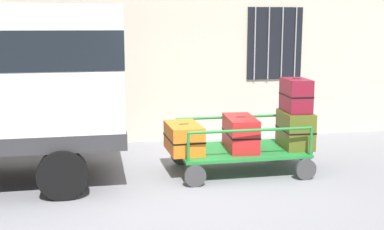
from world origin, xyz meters
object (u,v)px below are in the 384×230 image
Objects in this scene: suitcase_left_bottom at (184,138)px; suitcase_center_middle at (296,95)px; suitcase_center_bottom at (295,129)px; backpack at (306,151)px; luggage_cart at (240,153)px; suitcase_midleft_bottom at (240,133)px.

suitcase_left_bottom is 1.31× the size of suitcase_center_middle.
suitcase_center_bottom reaches higher than backpack.
suitcase_midleft_bottom is (-0.00, 0.01, 0.33)m from luggage_cart.
luggage_cart is 2.37× the size of suitcase_left_bottom.
suitcase_center_bottom reaches higher than suitcase_midleft_bottom.
luggage_cart is 2.64× the size of suitcase_center_bottom.
luggage_cart is 4.78× the size of backpack.
luggage_cart is 1.32m from suitcase_center_middle.
suitcase_center_bottom is 0.57m from suitcase_center_middle.
luggage_cart is 0.33m from suitcase_midleft_bottom.
suitcase_midleft_bottom is (0.94, -0.02, 0.04)m from suitcase_left_bottom.
suitcase_left_bottom is 1.88m from suitcase_center_bottom.
suitcase_midleft_bottom reaches higher than backpack.
suitcase_center_bottom is at bearing -2.02° from suitcase_midleft_bottom.
suitcase_midleft_bottom is 1.41× the size of suitcase_center_middle.
suitcase_midleft_bottom is 1.38m from backpack.
suitcase_center_bottom reaches higher than suitcase_left_bottom.
suitcase_left_bottom is 0.94m from suitcase_midleft_bottom.
backpack is at bearing 12.45° from luggage_cart.
suitcase_center_middle is at bearing -1.00° from suitcase_left_bottom.
suitcase_left_bottom is at bearing 178.23° from suitcase_center_bottom.
suitcase_center_bottom is at bearing -1.54° from luggage_cart.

